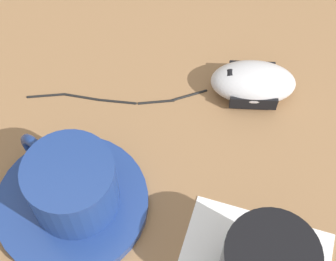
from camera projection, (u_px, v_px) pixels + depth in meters
ground_plane at (147, 191)px, 0.54m from camera, size 3.00×3.00×0.00m
saucer at (72, 203)px, 0.53m from camera, size 0.16×0.16×0.01m
coffee_cup at (71, 184)px, 0.50m from camera, size 0.10×0.09×0.06m
computer_mouse at (253, 82)px, 0.59m from camera, size 0.10×0.06×0.04m
mouse_cable at (118, 98)px, 0.60m from camera, size 0.21×0.03×0.00m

